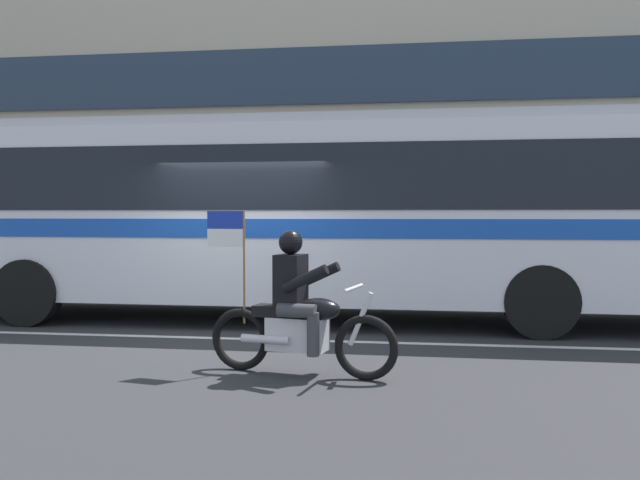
# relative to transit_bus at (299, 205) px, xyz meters

# --- Properties ---
(ground_plane) EXTENTS (60.00, 60.00, 0.00)m
(ground_plane) POSITION_rel_transit_bus_xyz_m (-0.66, -1.19, -1.88)
(ground_plane) COLOR #2B2B2D
(sidewalk_curb) EXTENTS (28.00, 3.80, 0.15)m
(sidewalk_curb) POSITION_rel_transit_bus_xyz_m (-0.66, 3.91, -1.81)
(sidewalk_curb) COLOR gray
(sidewalk_curb) RESTS_ON ground_plane
(lane_center_stripe) EXTENTS (26.60, 0.14, 0.01)m
(lane_center_stripe) POSITION_rel_transit_bus_xyz_m (-0.66, -1.79, -1.88)
(lane_center_stripe) COLOR silver
(lane_center_stripe) RESTS_ON ground_plane
(transit_bus) EXTENTS (13.20, 2.69, 3.22)m
(transit_bus) POSITION_rel_transit_bus_xyz_m (0.00, 0.00, 0.00)
(transit_bus) COLOR silver
(transit_bus) RESTS_ON ground_plane
(motorcycle_with_rider) EXTENTS (2.17, 0.71, 1.78)m
(motorcycle_with_rider) POSITION_rel_transit_bus_xyz_m (0.65, -3.75, -1.22)
(motorcycle_with_rider) COLOR black
(motorcycle_with_rider) RESTS_ON ground_plane
(fire_hydrant) EXTENTS (0.22, 0.30, 0.75)m
(fire_hydrant) POSITION_rel_transit_bus_xyz_m (-3.34, 2.61, -1.37)
(fire_hydrant) COLOR red
(fire_hydrant) RESTS_ON sidewalk_curb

